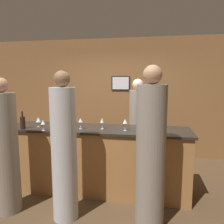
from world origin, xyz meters
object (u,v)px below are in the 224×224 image
guest_0 (64,152)px  guest_2 (151,154)px  bartender (137,129)px  wine_bottle_0 (23,122)px  guest_1 (5,151)px

guest_0 → guest_2: guest_2 is taller
bartender → wine_bottle_0: bearing=33.8°
guest_2 → guest_0: bearing=-177.4°
guest_1 → guest_2: (1.94, 0.04, 0.07)m
guest_1 → wine_bottle_0: guest_1 is taller
wine_bottle_0 → guest_0: bearing=-30.4°
guest_2 → guest_1: bearing=-178.7°
guest_1 → wine_bottle_0: (-0.05, 0.52, 0.30)m
guest_0 → guest_2: 1.09m
guest_0 → wine_bottle_0: size_ratio=6.93×
guest_0 → wine_bottle_0: (-0.90, 0.53, 0.25)m
guest_2 → wine_bottle_0: guest_2 is taller
bartender → wine_bottle_0: bartender is taller
guest_1 → wine_bottle_0: bearing=95.9°
bartender → wine_bottle_0: (-1.72, -1.15, 0.29)m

